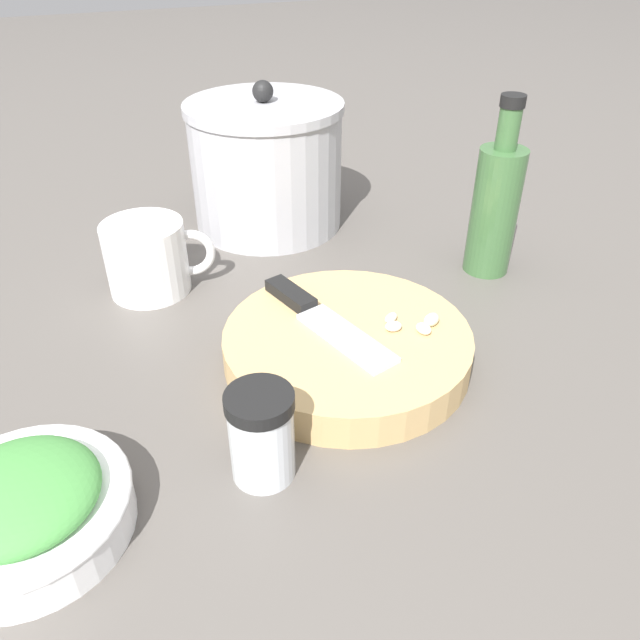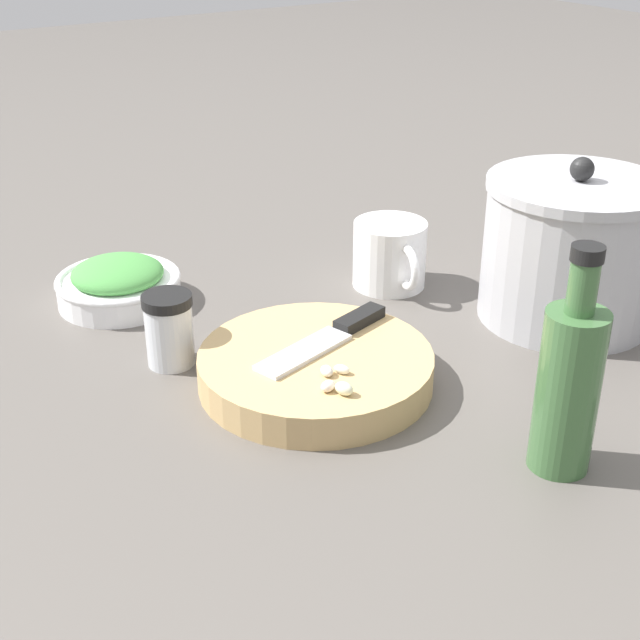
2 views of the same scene
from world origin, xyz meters
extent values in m
plane|color=#56514C|center=(0.00, 0.00, 0.00)|extent=(5.00, 5.00, 0.00)
cylinder|color=tan|center=(0.06, -0.04, 0.02)|extent=(0.25, 0.25, 0.04)
cube|color=black|center=(0.03, 0.04, 0.04)|extent=(0.04, 0.07, 0.01)
cube|color=silver|center=(0.06, -0.05, 0.04)|extent=(0.07, 0.12, 0.01)
ellipsoid|color=silver|center=(0.11, -0.06, 0.04)|extent=(0.02, 0.02, 0.01)
ellipsoid|color=beige|center=(0.15, -0.06, 0.04)|extent=(0.02, 0.02, 0.01)
ellipsoid|color=white|center=(0.11, -0.04, 0.04)|extent=(0.02, 0.02, 0.01)
ellipsoid|color=#F2DECD|center=(0.13, -0.07, 0.04)|extent=(0.02, 0.02, 0.01)
cylinder|color=white|center=(-0.24, -0.15, 0.02)|extent=(0.15, 0.15, 0.03)
torus|color=white|center=(-0.24, -0.15, 0.03)|extent=(0.16, 0.16, 0.01)
ellipsoid|color=#478E42|center=(-0.24, -0.15, 0.04)|extent=(0.12, 0.12, 0.03)
cylinder|color=silver|center=(-0.06, -0.15, 0.04)|extent=(0.05, 0.05, 0.07)
cylinder|color=black|center=(-0.06, -0.15, 0.08)|extent=(0.06, 0.06, 0.01)
cylinder|color=white|center=(-0.10, 0.18, 0.04)|extent=(0.10, 0.10, 0.09)
torus|color=white|center=(-0.05, 0.17, 0.05)|extent=(0.06, 0.02, 0.06)
cylinder|color=#3D6638|center=(0.31, 0.07, 0.08)|extent=(0.06, 0.06, 0.16)
cylinder|color=#3D6638|center=(0.31, 0.07, 0.18)|extent=(0.03, 0.03, 0.05)
cylinder|color=black|center=(0.31, 0.07, 0.21)|extent=(0.03, 0.03, 0.01)
cylinder|color=#B2B2B7|center=(0.09, 0.30, 0.08)|extent=(0.21, 0.21, 0.16)
cylinder|color=#B2B2B7|center=(0.09, 0.30, 0.17)|extent=(0.21, 0.21, 0.01)
sphere|color=black|center=(0.09, 0.30, 0.19)|extent=(0.03, 0.03, 0.03)
camera|label=1|loc=(-0.15, -0.51, 0.40)|focal=35.00mm
camera|label=2|loc=(0.76, -0.48, 0.49)|focal=50.00mm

